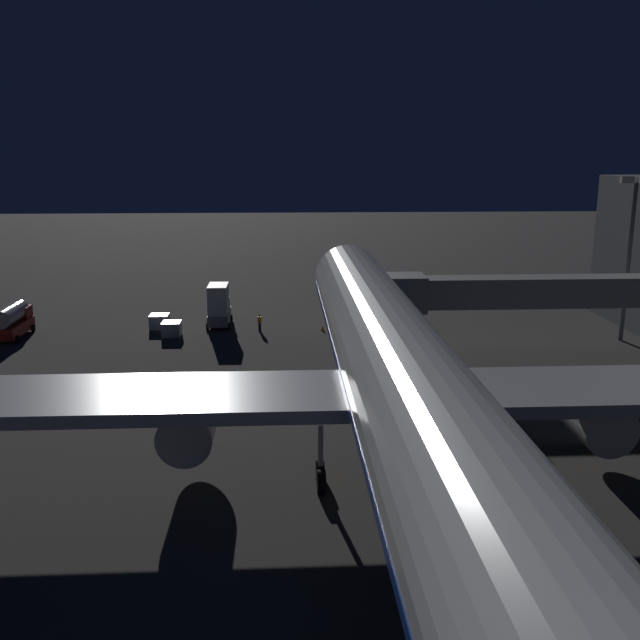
{
  "coord_description": "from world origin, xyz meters",
  "views": [
    {
      "loc": [
        6.05,
        46.41,
        17.22
      ],
      "look_at": [
        3.0,
        -10.85,
        3.5
      ],
      "focal_mm": 39.57,
      "sensor_mm": 36.0,
      "label": 1
    }
  ],
  "objects_px": {
    "jet_bridge": "(503,292)",
    "fuel_tanker": "(13,320)",
    "traffic_cone_nose_starboard": "(323,328)",
    "traffic_cone_nose_port": "(367,328)",
    "baggage_container_far_row": "(172,329)",
    "ops_van": "(219,306)",
    "ground_crew_by_belt_loader": "(260,322)",
    "airliner_at_gate": "(403,385)",
    "apron_floodlight_mast": "(630,245)",
    "baggage_container_mid_row": "(159,322)"
  },
  "relations": [
    {
      "from": "fuel_tanker",
      "to": "baggage_container_far_row",
      "type": "distance_m",
      "value": 15.02
    },
    {
      "from": "jet_bridge",
      "to": "baggage_container_far_row",
      "type": "distance_m",
      "value": 30.89
    },
    {
      "from": "airliner_at_gate",
      "to": "baggage_container_far_row",
      "type": "distance_m",
      "value": 36.6
    },
    {
      "from": "airliner_at_gate",
      "to": "traffic_cone_nose_starboard",
      "type": "height_order",
      "value": "airliner_at_gate"
    },
    {
      "from": "ops_van",
      "to": "traffic_cone_nose_starboard",
      "type": "bearing_deg",
      "value": 166.08
    },
    {
      "from": "traffic_cone_nose_starboard",
      "to": "ground_crew_by_belt_loader",
      "type": "bearing_deg",
      "value": -1.92
    },
    {
      "from": "fuel_tanker",
      "to": "traffic_cone_nose_port",
      "type": "relative_size",
      "value": 10.91
    },
    {
      "from": "airliner_at_gate",
      "to": "baggage_container_far_row",
      "type": "height_order",
      "value": "airliner_at_gate"
    },
    {
      "from": "baggage_container_mid_row",
      "to": "traffic_cone_nose_starboard",
      "type": "height_order",
      "value": "baggage_container_mid_row"
    },
    {
      "from": "baggage_container_mid_row",
      "to": "jet_bridge",
      "type": "bearing_deg",
      "value": 158.56
    },
    {
      "from": "apron_floodlight_mast",
      "to": "fuel_tanker",
      "type": "xyz_separation_m",
      "value": [
        57.25,
        -4.3,
        -7.29
      ]
    },
    {
      "from": "fuel_tanker",
      "to": "ground_crew_by_belt_loader",
      "type": "xyz_separation_m",
      "value": [
        -23.35,
        -0.96,
        -0.68
      ]
    },
    {
      "from": "traffic_cone_nose_port",
      "to": "airliner_at_gate",
      "type": "bearing_deg",
      "value": 86.23
    },
    {
      "from": "baggage_container_far_row",
      "to": "traffic_cone_nose_starboard",
      "type": "height_order",
      "value": "baggage_container_far_row"
    },
    {
      "from": "airliner_at_gate",
      "to": "jet_bridge",
      "type": "relative_size",
      "value": 3.01
    },
    {
      "from": "jet_bridge",
      "to": "fuel_tanker",
      "type": "distance_m",
      "value": 45.31
    },
    {
      "from": "baggage_container_mid_row",
      "to": "ground_crew_by_belt_loader",
      "type": "height_order",
      "value": "ground_crew_by_belt_loader"
    },
    {
      "from": "traffic_cone_nose_starboard",
      "to": "traffic_cone_nose_port",
      "type": "bearing_deg",
      "value": 180.0
    },
    {
      "from": "traffic_cone_nose_port",
      "to": "baggage_container_far_row",
      "type": "bearing_deg",
      "value": 3.81
    },
    {
      "from": "jet_bridge",
      "to": "baggage_container_mid_row",
      "type": "height_order",
      "value": "jet_bridge"
    },
    {
      "from": "airliner_at_gate",
      "to": "baggage_container_far_row",
      "type": "xyz_separation_m",
      "value": [
        16.77,
        -32.15,
        -4.96
      ]
    },
    {
      "from": "airliner_at_gate",
      "to": "traffic_cone_nose_port",
      "type": "bearing_deg",
      "value": -93.77
    },
    {
      "from": "jet_bridge",
      "to": "ground_crew_by_belt_loader",
      "type": "relative_size",
      "value": 13.24
    },
    {
      "from": "apron_floodlight_mast",
      "to": "traffic_cone_nose_starboard",
      "type": "height_order",
      "value": "apron_floodlight_mast"
    },
    {
      "from": "apron_floodlight_mast",
      "to": "baggage_container_mid_row",
      "type": "distance_m",
      "value": 45.24
    },
    {
      "from": "baggage_container_far_row",
      "to": "jet_bridge",
      "type": "bearing_deg",
      "value": 162.91
    },
    {
      "from": "baggage_container_far_row",
      "to": "ground_crew_by_belt_loader",
      "type": "relative_size",
      "value": 1.05
    },
    {
      "from": "airliner_at_gate",
      "to": "ops_van",
      "type": "relative_size",
      "value": 14.24
    },
    {
      "from": "ground_crew_by_belt_loader",
      "to": "airliner_at_gate",
      "type": "bearing_deg",
      "value": 104.03
    },
    {
      "from": "jet_bridge",
      "to": "baggage_container_mid_row",
      "type": "distance_m",
      "value": 33.48
    },
    {
      "from": "ground_crew_by_belt_loader",
      "to": "fuel_tanker",
      "type": "bearing_deg",
      "value": 2.35
    },
    {
      "from": "fuel_tanker",
      "to": "traffic_cone_nose_starboard",
      "type": "distance_m",
      "value": 29.59
    },
    {
      "from": "ops_van",
      "to": "baggage_container_far_row",
      "type": "xyz_separation_m",
      "value": [
        4.23,
        3.82,
        -1.42
      ]
    },
    {
      "from": "ops_van",
      "to": "traffic_cone_nose_starboard",
      "type": "xyz_separation_m",
      "value": [
        -10.34,
        2.56,
        -1.85
      ]
    },
    {
      "from": "ground_crew_by_belt_loader",
      "to": "apron_floodlight_mast",
      "type": "bearing_deg",
      "value": 171.18
    },
    {
      "from": "airliner_at_gate",
      "to": "baggage_container_mid_row",
      "type": "distance_m",
      "value": 40.13
    },
    {
      "from": "ground_crew_by_belt_loader",
      "to": "jet_bridge",
      "type": "bearing_deg",
      "value": 153.33
    },
    {
      "from": "traffic_cone_nose_port",
      "to": "traffic_cone_nose_starboard",
      "type": "xyz_separation_m",
      "value": [
        4.4,
        0.0,
        0.0
      ]
    },
    {
      "from": "apron_floodlight_mast",
      "to": "baggage_container_far_row",
      "type": "relative_size",
      "value": 8.19
    },
    {
      "from": "airliner_at_gate",
      "to": "ground_crew_by_belt_loader",
      "type": "distance_m",
      "value": 34.98
    },
    {
      "from": "apron_floodlight_mast",
      "to": "baggage_container_mid_row",
      "type": "height_order",
      "value": "apron_floodlight_mast"
    },
    {
      "from": "fuel_tanker",
      "to": "ground_crew_by_belt_loader",
      "type": "bearing_deg",
      "value": -177.65
    },
    {
      "from": "fuel_tanker",
      "to": "traffic_cone_nose_starboard",
      "type": "height_order",
      "value": "fuel_tanker"
    },
    {
      "from": "fuel_tanker",
      "to": "traffic_cone_nose_starboard",
      "type": "xyz_separation_m",
      "value": [
        -29.55,
        -0.75,
        -1.37
      ]
    },
    {
      "from": "jet_bridge",
      "to": "ops_van",
      "type": "relative_size",
      "value": 4.73
    },
    {
      "from": "ground_crew_by_belt_loader",
      "to": "traffic_cone_nose_starboard",
      "type": "height_order",
      "value": "ground_crew_by_belt_loader"
    },
    {
      "from": "fuel_tanker",
      "to": "traffic_cone_nose_port",
      "type": "bearing_deg",
      "value": -178.74
    },
    {
      "from": "ground_crew_by_belt_loader",
      "to": "traffic_cone_nose_port",
      "type": "distance_m",
      "value": 10.63
    },
    {
      "from": "jet_bridge",
      "to": "baggage_container_far_row",
      "type": "relative_size",
      "value": 12.56
    },
    {
      "from": "baggage_container_far_row",
      "to": "traffic_cone_nose_starboard",
      "type": "relative_size",
      "value": 3.35
    }
  ]
}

